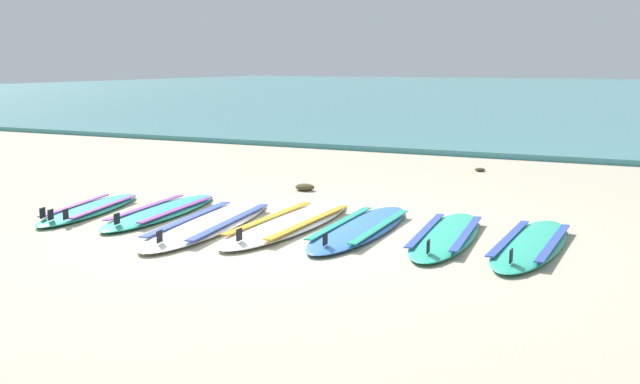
{
  "coord_description": "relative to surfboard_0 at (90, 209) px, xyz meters",
  "views": [
    {
      "loc": [
        3.41,
        -6.24,
        1.66
      ],
      "look_at": [
        -0.1,
        1.0,
        0.25
      ],
      "focal_mm": 41.92,
      "sensor_mm": 36.0,
      "label": 1
    }
  ],
  "objects": [
    {
      "name": "seaweed_clump_near_shoreline",
      "position": [
        3.14,
        5.01,
        -0.01
      ],
      "size": [
        0.16,
        0.13,
        0.06
      ],
      "primitive_type": "ellipsoid",
      "color": "#4C4228",
      "rests_on": "ground"
    },
    {
      "name": "surfboard_2",
      "position": [
        1.61,
        -0.03,
        -0.0
      ],
      "size": [
        1.01,
        2.66,
        0.18
      ],
      "color": "white",
      "rests_on": "ground"
    },
    {
      "name": "surfboard_0",
      "position": [
        0.0,
        0.0,
        0.0
      ],
      "size": [
        0.89,
        2.0,
        0.18
      ],
      "color": "#2DB793",
      "rests_on": "ground"
    },
    {
      "name": "surfboard_1",
      "position": [
        0.8,
        0.24,
        -0.0
      ],
      "size": [
        0.8,
        2.22,
        0.18
      ],
      "color": "#2DB793",
      "rests_on": "ground"
    },
    {
      "name": "surfboard_3",
      "position": [
        2.34,
        0.33,
        -0.0
      ],
      "size": [
        0.67,
        2.54,
        0.18
      ],
      "color": "white",
      "rests_on": "ground"
    },
    {
      "name": "surfboard_6",
      "position": [
        4.72,
        0.5,
        -0.0
      ],
      "size": [
        0.56,
        2.19,
        0.18
      ],
      "color": "#2DB793",
      "rests_on": "ground"
    },
    {
      "name": "ground_plane",
      "position": [
        2.45,
        0.02,
        -0.04
      ],
      "size": [
        80.0,
        80.0,
        0.0
      ],
      "primitive_type": "plane",
      "color": "#B7AD93"
    },
    {
      "name": "seaweed_clump_mid_sand",
      "position": [
        1.51,
        2.31,
        0.01
      ],
      "size": [
        0.26,
        0.21,
        0.09
      ],
      "primitive_type": "ellipsoid",
      "color": "#4C4228",
      "rests_on": "ground"
    },
    {
      "name": "sea",
      "position": [
        2.45,
        36.64,
        0.01
      ],
      "size": [
        80.0,
        60.0,
        0.1
      ],
      "primitive_type": "cube",
      "color": "teal",
      "rests_on": "ground"
    },
    {
      "name": "surfboard_4",
      "position": [
        3.08,
        0.44,
        -0.0
      ],
      "size": [
        0.7,
        2.36,
        0.18
      ],
      "color": "#3875CC",
      "rests_on": "ground"
    },
    {
      "name": "surfboard_5",
      "position": [
        3.93,
        0.5,
        -0.0
      ],
      "size": [
        0.77,
        2.2,
        0.18
      ],
      "color": "#2DB793",
      "rests_on": "ground"
    }
  ]
}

